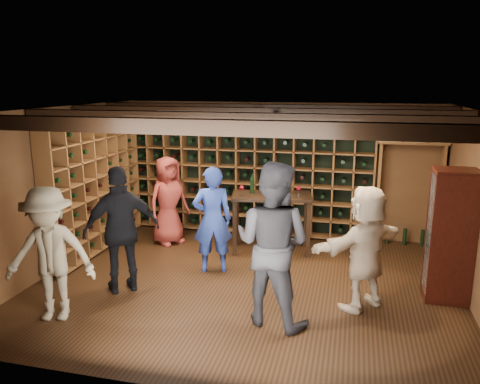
% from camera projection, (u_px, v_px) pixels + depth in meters
% --- Properties ---
extents(ground, '(6.00, 6.00, 0.00)m').
position_uv_depth(ground, '(246.00, 284.00, 6.80)').
color(ground, black).
rests_on(ground, ground).
extents(room_shell, '(6.00, 6.00, 6.00)m').
position_uv_depth(room_shell, '(247.00, 116.00, 6.29)').
color(room_shell, brown).
rests_on(room_shell, ground).
extents(wine_rack_back, '(4.65, 0.30, 2.20)m').
position_uv_depth(wine_rack_back, '(247.00, 175.00, 8.86)').
color(wine_rack_back, brown).
rests_on(wine_rack_back, ground).
extents(wine_rack_left, '(0.30, 2.65, 2.20)m').
position_uv_depth(wine_rack_left, '(96.00, 185.00, 7.97)').
color(wine_rack_left, brown).
rests_on(wine_rack_left, ground).
extents(crate_shelf, '(1.20, 0.32, 2.07)m').
position_uv_depth(crate_shelf, '(412.00, 159.00, 8.08)').
color(crate_shelf, brown).
rests_on(crate_shelf, ground).
extents(display_cabinet, '(0.55, 0.50, 1.75)m').
position_uv_depth(display_cabinet, '(449.00, 238.00, 6.17)').
color(display_cabinet, black).
rests_on(display_cabinet, ground).
extents(man_blue_shirt, '(0.70, 0.58, 1.65)m').
position_uv_depth(man_blue_shirt, '(212.00, 220.00, 7.11)').
color(man_blue_shirt, navy).
rests_on(man_blue_shirt, ground).
extents(man_grey_suit, '(1.14, 1.00, 1.99)m').
position_uv_depth(man_grey_suit, '(272.00, 244.00, 5.54)').
color(man_grey_suit, black).
rests_on(man_grey_suit, ground).
extents(guest_red_floral, '(0.85, 0.93, 1.59)m').
position_uv_depth(guest_red_floral, '(168.00, 200.00, 8.36)').
color(guest_red_floral, maroon).
rests_on(guest_red_floral, ground).
extents(guest_woman_black, '(1.09, 0.98, 1.78)m').
position_uv_depth(guest_woman_black, '(122.00, 230.00, 6.41)').
color(guest_woman_black, black).
rests_on(guest_woman_black, ground).
extents(guest_khaki, '(1.20, 0.88, 1.67)m').
position_uv_depth(guest_khaki, '(50.00, 254.00, 5.65)').
color(guest_khaki, '#817459').
rests_on(guest_khaki, ground).
extents(guest_beige, '(1.38, 1.43, 1.62)m').
position_uv_depth(guest_beige, '(365.00, 248.00, 5.94)').
color(guest_beige, '#BEA88B').
rests_on(guest_beige, ground).
extents(tasting_table, '(1.43, 0.90, 1.29)m').
position_uv_depth(tasting_table, '(271.00, 202.00, 7.95)').
color(tasting_table, black).
rests_on(tasting_table, ground).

